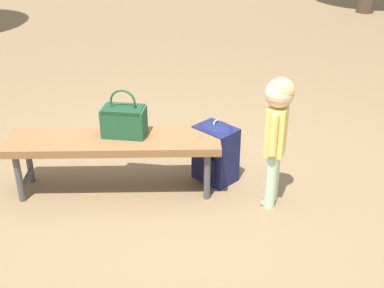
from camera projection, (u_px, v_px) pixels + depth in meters
ground_plane at (179, 207)px, 3.73m from camera, size 40.00×40.00×0.00m
park_bench at (114, 145)px, 3.76m from camera, size 1.65×0.72×0.45m
handbag at (124, 120)px, 3.73m from camera, size 0.33×0.20×0.37m
child_standing at (277, 123)px, 3.47m from camera, size 0.20×0.27×1.00m
backpack_large at (216, 150)px, 3.96m from camera, size 0.39×0.37×0.53m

